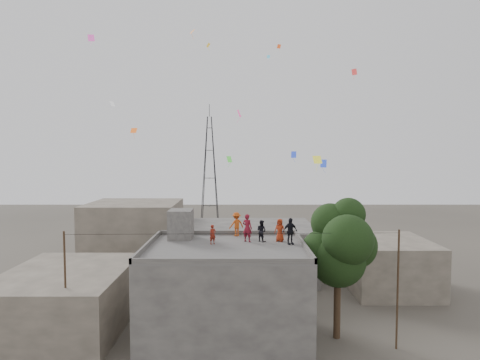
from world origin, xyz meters
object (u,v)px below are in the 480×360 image
object	(u,v)px
transmission_tower	(210,172)
tree	(340,245)
person_red_adult	(247,228)
stair_head_box	(181,224)
person_dark_adult	(290,231)

from	to	relation	value
transmission_tower	tree	bearing A→B (deg)	-73.91
transmission_tower	person_red_adult	world-z (taller)	transmission_tower
transmission_tower	person_red_adult	size ratio (longest dim) A/B	10.76
transmission_tower	person_red_adult	xyz separation A→B (m)	(5.39, -38.44, -2.04)
stair_head_box	person_red_adult	size ratio (longest dim) A/B	1.08
tree	person_red_adult	world-z (taller)	tree
person_red_adult	stair_head_box	bearing A→B (deg)	16.88
stair_head_box	person_dark_adult	world-z (taller)	stair_head_box
transmission_tower	person_dark_adult	distance (m)	40.15
transmission_tower	person_dark_adult	xyz separation A→B (m)	(8.15, -39.25, -2.11)
stair_head_box	person_dark_adult	distance (m)	7.58
tree	transmission_tower	world-z (taller)	transmission_tower
tree	transmission_tower	size ratio (longest dim) A/B	0.45
person_red_adult	tree	bearing A→B (deg)	-159.57
stair_head_box	transmission_tower	size ratio (longest dim) A/B	0.10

